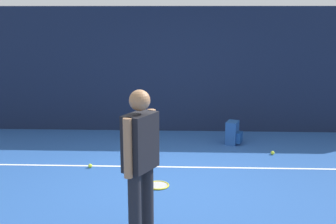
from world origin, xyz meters
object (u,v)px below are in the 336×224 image
Objects in this scene: tennis_ball_by_fence at (273,153)px; tennis_player at (140,158)px; tennis_ball_near_player at (90,166)px; backpack at (233,133)px; tennis_racket at (157,186)px.

tennis_player is at bearing -123.37° from tennis_ball_by_fence.
tennis_ball_by_fence is at bearing 14.22° from tennis_ball_near_player.
tennis_ball_near_player is (-1.06, 2.28, -0.93)m from tennis_player.
tennis_player is 4.01m from backpack.
tennis_player reaches higher than tennis_racket.
tennis_player reaches higher than backpack.
tennis_player is 3.86× the size of backpack.
tennis_ball_by_fence is at bearing -114.27° from backpack.
tennis_racket is 8.94× the size of tennis_ball_by_fence.
tennis_ball_near_player and tennis_ball_by_fence have the same top height.
tennis_player is 25.76× the size of tennis_ball_near_player.
tennis_ball_near_player reaches higher than tennis_racket.
tennis_racket is 8.94× the size of tennis_ball_near_player.
tennis_racket is 1.34× the size of backpack.
backpack is at bearing -172.05° from tennis_player.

